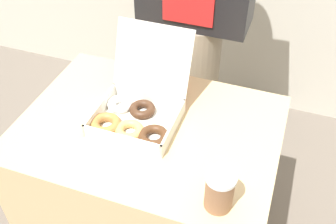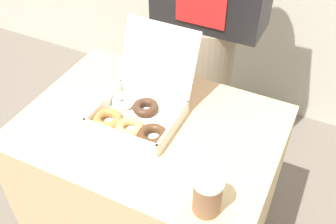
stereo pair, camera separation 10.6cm
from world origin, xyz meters
name	(u,v)px [view 2 (the right image)]	position (x,y,z in m)	size (l,w,h in m)	color
table	(152,188)	(0.00, 0.00, 0.36)	(0.89, 0.65, 0.72)	tan
donut_box	(137,109)	(-0.05, 0.01, 0.76)	(0.31, 0.34, 0.28)	white
coffee_cup	(207,195)	(0.30, -0.23, 0.78)	(0.08, 0.08, 0.13)	#8C6042
person_customer	(209,12)	(0.00, 0.53, 0.89)	(0.45, 0.25, 1.64)	gray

